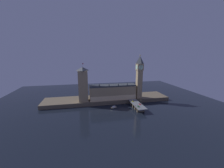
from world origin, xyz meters
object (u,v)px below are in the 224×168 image
victoria_tower (83,84)px  pedestrian_far_rail (131,101)px  car_northbound_lead (133,101)px  boat_upstream (114,107)px  pedestrian_near_rail (136,105)px  car_southbound_lead (140,104)px  street_lamp_near (137,105)px  pedestrian_mid_walk (142,104)px  street_lamp_mid (141,101)px  car_northbound_trail (138,106)px  clock_tower (139,76)px

victoria_tower → pedestrian_far_rail: bearing=-17.3°
victoria_tower → car_northbound_lead: victoria_tower is taller
car_northbound_lead → boat_upstream: (-32.61, -3.82, -6.93)m
pedestrian_near_rail → car_southbound_lead: bearing=27.0°
boat_upstream → street_lamp_near: bearing=-38.3°
victoria_tower → pedestrian_mid_walk: (87.19, -37.42, -26.69)m
street_lamp_mid → car_northbound_trail: bearing=-126.7°
pedestrian_far_rail → street_lamp_near: (-0.40, -25.17, 2.76)m
victoria_tower → car_northbound_lead: (78.50, -21.85, -26.91)m
pedestrian_near_rail → street_lamp_near: size_ratio=0.27×
clock_tower → boat_upstream: 71.50m
street_lamp_mid → victoria_tower: bearing=158.7°
car_southbound_lead → street_lamp_mid: (3.30, 3.38, 3.11)m
victoria_tower → car_northbound_lead: size_ratio=14.10×
car_southbound_lead → boat_upstream: (-38.41, 11.78, -6.90)m
car_northbound_trail → clock_tower: bearing=67.7°
street_lamp_near → car_northbound_trail: bearing=37.5°
car_northbound_lead → car_northbound_trail: (0.00, -24.40, 0.08)m
street_lamp_mid → boat_upstream: bearing=168.6°
street_lamp_near → street_lamp_mid: size_ratio=1.00×
victoria_tower → pedestrian_near_rail: size_ratio=39.44×
clock_tower → car_northbound_trail: 60.49m
car_northbound_lead → street_lamp_near: size_ratio=0.75×
street_lamp_near → pedestrian_near_rail: bearing=86.7°
victoria_tower → pedestrian_far_rail: (75.60, -23.62, -26.59)m
street_lamp_near → pedestrian_far_rail: bearing=89.1°
car_southbound_lead → pedestrian_far_rail: bearing=122.2°
victoria_tower → street_lamp_near: victoria_tower is taller
clock_tower → street_lamp_mid: bearing=-105.6°
street_lamp_mid → car_southbound_lead: bearing=-134.3°
pedestrian_mid_walk → street_lamp_mid: 4.43m
car_southbound_lead → car_northbound_trail: bearing=-123.4°
car_southbound_lead → street_lamp_near: (-9.10, -11.34, 3.10)m
street_lamp_near → boat_upstream: size_ratio=0.55×
car_northbound_lead → boat_upstream: bearing=-173.3°
car_northbound_trail → boat_upstream: size_ratio=0.39×
car_southbound_lead → pedestrian_mid_walk: pedestrian_mid_walk is taller
car_northbound_lead → car_northbound_trail: car_northbound_trail is taller
clock_tower → pedestrian_near_rail: bearing=-118.0°
pedestrian_far_rail → street_lamp_mid: 16.15m
victoria_tower → car_northbound_lead: 85.81m
pedestrian_far_rail → pedestrian_mid_walk: bearing=-50.0°
clock_tower → boat_upstream: clock_tower is taller
car_northbound_trail → pedestrian_near_rail: (-2.90, 4.38, 0.11)m
street_lamp_near → street_lamp_mid: bearing=49.9°
street_lamp_near → car_southbound_lead: bearing=51.3°
car_northbound_lead → car_southbound_lead: 16.64m
boat_upstream → clock_tower: bearing=24.2°
pedestrian_mid_walk → street_lamp_mid: size_ratio=0.28×
car_northbound_lead → clock_tower: bearing=46.6°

